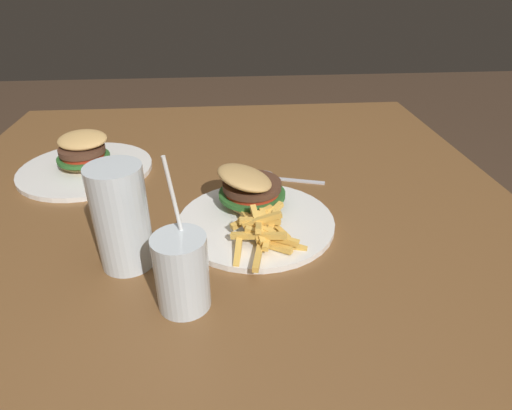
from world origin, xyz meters
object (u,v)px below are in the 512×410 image
Objects in this scene: juice_glass at (182,274)px; meal_plate_far at (85,161)px; meal_plate_near at (253,206)px; beer_glass at (122,219)px; spoon at (267,176)px.

juice_glass is 0.74× the size of meal_plate_far.
beer_glass is at bearing 118.78° from meal_plate_near.
meal_plate_far is at bearing 56.96° from meal_plate_near.
spoon is at bearing -22.33° from juice_glass.
spoon is at bearing -100.14° from meal_plate_far.
beer_glass is at bearing -156.03° from meal_plate_far.
meal_plate_near reaches higher than meal_plate_far.
spoon is (0.15, -0.04, -0.02)m from meal_plate_near.
beer_glass is 0.57× the size of meal_plate_far.
meal_plate_near is 1.37× the size of juice_glass.
meal_plate_near is at bearing -27.54° from juice_glass.
meal_plate_near is at bearing -61.22° from beer_glass.
meal_plate_near is 1.85× the size of spoon.
beer_glass is (-0.11, 0.19, 0.05)m from meal_plate_near.
meal_plate_far is (0.33, 0.14, -0.05)m from beer_glass.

